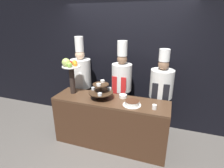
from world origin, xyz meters
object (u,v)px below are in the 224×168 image
(cake_round, at_px, (132,103))
(chef_center_left, at_px, (122,85))
(cup_white, at_px, (154,107))
(chef_left, at_px, (81,80))
(tiered_stand, at_px, (101,90))
(chef_center_right, at_px, (161,92))
(fruit_pedestal, at_px, (70,70))
(serving_bowl_far, at_px, (123,96))

(cake_round, height_order, chef_center_left, chef_center_left)
(cup_white, height_order, chef_left, chef_left)
(tiered_stand, xyz_separation_m, chef_left, (-0.67, 0.55, -0.07))
(tiered_stand, distance_m, chef_center_left, 0.60)
(cake_round, height_order, chef_center_right, chef_center_right)
(cake_round, distance_m, chef_center_right, 0.74)
(fruit_pedestal, relative_size, serving_bowl_far, 4.15)
(serving_bowl_far, bearing_deg, fruit_pedestal, -173.61)
(fruit_pedestal, bearing_deg, serving_bowl_far, 6.39)
(chef_center_left, bearing_deg, tiered_stand, -110.81)
(cake_round, bearing_deg, chef_center_left, 119.37)
(fruit_pedestal, height_order, serving_bowl_far, fruit_pedestal)
(chef_center_left, height_order, chef_center_right, chef_center_left)
(cup_white, xyz_separation_m, serving_bowl_far, (-0.56, 0.26, -0.01))
(serving_bowl_far, bearing_deg, cake_round, -47.54)
(fruit_pedestal, relative_size, cake_round, 2.25)
(fruit_pedestal, bearing_deg, cup_white, -5.67)
(cake_round, relative_size, cup_white, 3.91)
(tiered_stand, xyz_separation_m, serving_bowl_far, (0.35, 0.16, -0.12))
(serving_bowl_far, bearing_deg, tiered_stand, -155.39)
(serving_bowl_far, height_order, chef_left, chef_left)
(cup_white, relative_size, serving_bowl_far, 0.47)
(fruit_pedestal, xyz_separation_m, chef_left, (-0.07, 0.50, -0.35))
(serving_bowl_far, distance_m, chef_left, 1.10)
(cup_white, xyz_separation_m, chef_left, (-1.59, 0.65, 0.05))
(tiered_stand, relative_size, cake_round, 1.44)
(fruit_pedestal, xyz_separation_m, serving_bowl_far, (0.95, 0.11, -0.41))
(tiered_stand, bearing_deg, fruit_pedestal, 174.83)
(chef_left, bearing_deg, fruit_pedestal, -81.71)
(tiered_stand, bearing_deg, chef_center_left, 69.19)
(chef_center_right, bearing_deg, chef_left, -180.00)
(cake_round, xyz_separation_m, chef_center_right, (0.40, 0.62, -0.00))
(cup_white, distance_m, serving_bowl_far, 0.62)
(tiered_stand, relative_size, chef_center_left, 0.23)
(cup_white, xyz_separation_m, chef_center_left, (-0.71, 0.65, 0.05))
(serving_bowl_far, bearing_deg, cup_white, -24.46)
(cake_round, height_order, cup_white, same)
(fruit_pedestal, bearing_deg, chef_left, 98.29)
(chef_left, distance_m, chef_center_right, 1.64)
(cake_round, bearing_deg, cup_white, -4.26)
(fruit_pedestal, relative_size, chef_center_left, 0.36)
(tiered_stand, height_order, chef_center_right, chef_center_right)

